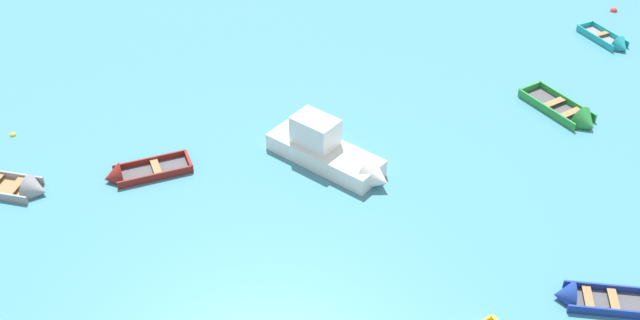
{
  "coord_description": "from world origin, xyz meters",
  "views": [
    {
      "loc": [
        -3.66,
        -8.12,
        20.11
      ],
      "look_at": [
        0.0,
        17.93,
        0.15
      ],
      "focal_mm": 42.2,
      "sensor_mm": 36.0,
      "label": 1
    }
  ],
  "objects_px": {
    "motor_launch_white_midfield_right": "(332,153)",
    "rowboat_green_far_left": "(574,117)",
    "rowboat_turquoise_back_row_left": "(613,43)",
    "mooring_buoy_far_field": "(13,135)",
    "mooring_buoy_near_foreground": "(613,11)",
    "rowboat_maroon_cluster_outer": "(129,175)",
    "rowboat_deep_blue_far_right": "(582,298)",
    "rowboat_grey_midfield_left": "(22,189)"
  },
  "relations": [
    {
      "from": "rowboat_deep_blue_far_right",
      "to": "rowboat_green_far_left",
      "type": "height_order",
      "value": "rowboat_green_far_left"
    },
    {
      "from": "motor_launch_white_midfield_right",
      "to": "rowboat_green_far_left",
      "type": "distance_m",
      "value": 12.1
    },
    {
      "from": "mooring_buoy_far_field",
      "to": "mooring_buoy_near_foreground",
      "type": "xyz_separation_m",
      "value": [
        33.33,
        8.35,
        0.0
      ]
    },
    {
      "from": "rowboat_green_far_left",
      "to": "mooring_buoy_far_field",
      "type": "bearing_deg",
      "value": 174.72
    },
    {
      "from": "rowboat_turquoise_back_row_left",
      "to": "mooring_buoy_far_field",
      "type": "distance_m",
      "value": 31.63
    },
    {
      "from": "motor_launch_white_midfield_right",
      "to": "rowboat_green_far_left",
      "type": "bearing_deg",
      "value": 8.87
    },
    {
      "from": "rowboat_turquoise_back_row_left",
      "to": "mooring_buoy_near_foreground",
      "type": "relative_size",
      "value": 8.09
    },
    {
      "from": "rowboat_turquoise_back_row_left",
      "to": "rowboat_grey_midfield_left",
      "type": "xyz_separation_m",
      "value": [
        -30.18,
        -8.57,
        0.0
      ]
    },
    {
      "from": "mooring_buoy_far_field",
      "to": "mooring_buoy_near_foreground",
      "type": "bearing_deg",
      "value": 14.06
    },
    {
      "from": "rowboat_deep_blue_far_right",
      "to": "motor_launch_white_midfield_right",
      "type": "relative_size",
      "value": 0.66
    },
    {
      "from": "motor_launch_white_midfield_right",
      "to": "rowboat_grey_midfield_left",
      "type": "distance_m",
      "value": 13.13
    },
    {
      "from": "rowboat_green_far_left",
      "to": "rowboat_grey_midfield_left",
      "type": "relative_size",
      "value": 1.02
    },
    {
      "from": "rowboat_maroon_cluster_outer",
      "to": "rowboat_turquoise_back_row_left",
      "type": "height_order",
      "value": "rowboat_maroon_cluster_outer"
    },
    {
      "from": "rowboat_maroon_cluster_outer",
      "to": "rowboat_turquoise_back_row_left",
      "type": "xyz_separation_m",
      "value": [
        25.81,
        8.22,
        0.01
      ]
    },
    {
      "from": "rowboat_deep_blue_far_right",
      "to": "rowboat_green_far_left",
      "type": "relative_size",
      "value": 0.82
    },
    {
      "from": "motor_launch_white_midfield_right",
      "to": "rowboat_grey_midfield_left",
      "type": "height_order",
      "value": "motor_launch_white_midfield_right"
    },
    {
      "from": "rowboat_deep_blue_far_right",
      "to": "rowboat_maroon_cluster_outer",
      "type": "distance_m",
      "value": 18.83
    },
    {
      "from": "rowboat_deep_blue_far_right",
      "to": "rowboat_turquoise_back_row_left",
      "type": "bearing_deg",
      "value": 61.69
    },
    {
      "from": "rowboat_grey_midfield_left",
      "to": "mooring_buoy_far_field",
      "type": "height_order",
      "value": "rowboat_grey_midfield_left"
    },
    {
      "from": "rowboat_turquoise_back_row_left",
      "to": "mooring_buoy_near_foreground",
      "type": "bearing_deg",
      "value": 63.91
    },
    {
      "from": "rowboat_deep_blue_far_right",
      "to": "rowboat_maroon_cluster_outer",
      "type": "height_order",
      "value": "rowboat_maroon_cluster_outer"
    },
    {
      "from": "rowboat_deep_blue_far_right",
      "to": "mooring_buoy_far_field",
      "type": "distance_m",
      "value": 25.6
    },
    {
      "from": "mooring_buoy_near_foreground",
      "to": "motor_launch_white_midfield_right",
      "type": "bearing_deg",
      "value": -146.45
    },
    {
      "from": "motor_launch_white_midfield_right",
      "to": "mooring_buoy_far_field",
      "type": "bearing_deg",
      "value": 163.3
    },
    {
      "from": "motor_launch_white_midfield_right",
      "to": "mooring_buoy_far_field",
      "type": "relative_size",
      "value": 18.79
    },
    {
      "from": "rowboat_deep_blue_far_right",
      "to": "rowboat_green_far_left",
      "type": "distance_m",
      "value": 11.77
    },
    {
      "from": "mooring_buoy_far_field",
      "to": "rowboat_maroon_cluster_outer",
      "type": "bearing_deg",
      "value": -35.5
    },
    {
      "from": "rowboat_deep_blue_far_right",
      "to": "motor_launch_white_midfield_right",
      "type": "xyz_separation_m",
      "value": [
        -7.56,
        9.06,
        0.5
      ]
    },
    {
      "from": "rowboat_grey_midfield_left",
      "to": "mooring_buoy_near_foreground",
      "type": "distance_m",
      "value": 34.57
    },
    {
      "from": "rowboat_deep_blue_far_right",
      "to": "mooring_buoy_far_field",
      "type": "relative_size",
      "value": 12.39
    },
    {
      "from": "mooring_buoy_near_foreground",
      "to": "rowboat_green_far_left",
      "type": "bearing_deg",
      "value": -123.42
    },
    {
      "from": "rowboat_green_far_left",
      "to": "rowboat_grey_midfield_left",
      "type": "distance_m",
      "value": 25.14
    },
    {
      "from": "rowboat_deep_blue_far_right",
      "to": "motor_launch_white_midfield_right",
      "type": "distance_m",
      "value": 11.81
    },
    {
      "from": "rowboat_green_far_left",
      "to": "rowboat_grey_midfield_left",
      "type": "bearing_deg",
      "value": -175.72
    },
    {
      "from": "rowboat_maroon_cluster_outer",
      "to": "rowboat_grey_midfield_left",
      "type": "distance_m",
      "value": 4.38
    },
    {
      "from": "rowboat_maroon_cluster_outer",
      "to": "rowboat_green_far_left",
      "type": "xyz_separation_m",
      "value": [
        20.7,
        1.52,
        0.03
      ]
    },
    {
      "from": "rowboat_grey_midfield_left",
      "to": "rowboat_maroon_cluster_outer",
      "type": "bearing_deg",
      "value": 4.63
    },
    {
      "from": "rowboat_maroon_cluster_outer",
      "to": "motor_launch_white_midfield_right",
      "type": "xyz_separation_m",
      "value": [
        8.75,
        -0.34,
        0.5
      ]
    },
    {
      "from": "motor_launch_white_midfield_right",
      "to": "rowboat_deep_blue_far_right",
      "type": "bearing_deg",
      "value": -50.16
    },
    {
      "from": "rowboat_deep_blue_far_right",
      "to": "rowboat_maroon_cluster_outer",
      "type": "relative_size",
      "value": 0.93
    },
    {
      "from": "rowboat_maroon_cluster_outer",
      "to": "rowboat_turquoise_back_row_left",
      "type": "bearing_deg",
      "value": 17.67
    },
    {
      "from": "rowboat_deep_blue_far_right",
      "to": "rowboat_maroon_cluster_outer",
      "type": "xyz_separation_m",
      "value": [
        -16.31,
        9.41,
        -0.0
      ]
    }
  ]
}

